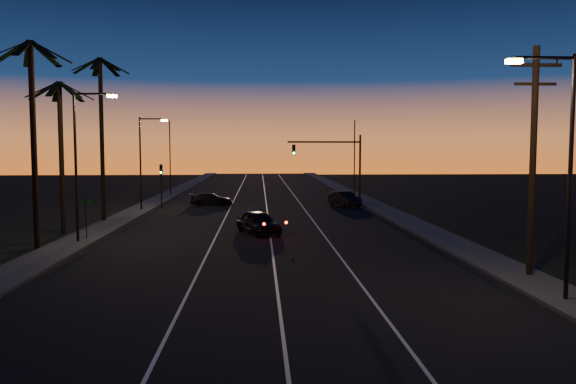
{
  "coord_description": "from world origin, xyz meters",
  "views": [
    {
      "loc": [
        -0.19,
        -13.63,
        5.63
      ],
      "look_at": [
        1.52,
        19.85,
        3.05
      ],
      "focal_mm": 35.0,
      "sensor_mm": 36.0,
      "label": 1
    }
  ],
  "objects": [
    {
      "name": "streetlight_left_near",
      "position": [
        -10.7,
        20.0,
        5.32
      ],
      "size": [
        2.55,
        0.26,
        9.0
      ],
      "color": "black",
      "rests_on": "ground"
    },
    {
      "name": "lead_car",
      "position": [
        -0.28,
        23.46,
        0.77
      ],
      "size": [
        3.56,
        5.24,
        1.52
      ],
      "color": "black",
      "rests_on": "road"
    },
    {
      "name": "far_pole_right",
      "position": [
        11.0,
        52.0,
        4.5
      ],
      "size": [
        0.14,
        0.14,
        9.0
      ],
      "primitive_type": "cylinder",
      "color": "black",
      "rests_on": "ground"
    },
    {
      "name": "utility_pole",
      "position": [
        11.6,
        10.0,
        5.32
      ],
      "size": [
        2.2,
        0.28,
        10.0
      ],
      "color": "black",
      "rests_on": "ground"
    },
    {
      "name": "palm_far",
      "position": [
        -12.2,
        30.0,
        7.61
      ],
      "size": [
        4.25,
        4.16,
        12.53
      ],
      "color": "black",
      "rests_on": "ground"
    },
    {
      "name": "palm_mid",
      "position": [
        -13.2,
        24.0,
        6.25
      ],
      "size": [
        4.25,
        4.16,
        10.03
      ],
      "color": "black",
      "rests_on": "ground"
    },
    {
      "name": "cross_car",
      "position": [
        -4.99,
        42.27,
        0.63
      ],
      "size": [
        4.35,
        2.01,
        1.23
      ],
      "color": "black",
      "rests_on": "road"
    },
    {
      "name": "far_pole_left",
      "position": [
        -11.0,
        55.0,
        4.5
      ],
      "size": [
        0.14,
        0.14,
        9.0
      ],
      "primitive_type": "cylinder",
      "color": "black",
      "rests_on": "ground"
    },
    {
      "name": "lane_stripe_right",
      "position": [
        4.0,
        30.0,
        0.02
      ],
      "size": [
        0.12,
        160.0,
        0.01
      ],
      "primitive_type": "cube",
      "color": "silver",
      "rests_on": "road"
    },
    {
      "name": "ground",
      "position": [
        0.0,
        0.0,
        0.0
      ],
      "size": [
        220.0,
        220.0,
        0.0
      ],
      "primitive_type": "plane",
      "color": "black",
      "rests_on": "ground"
    },
    {
      "name": "signal_mast",
      "position": [
        7.14,
        39.99,
        4.78
      ],
      "size": [
        7.1,
        0.41,
        7.0
      ],
      "color": "black",
      "rests_on": "ground"
    },
    {
      "name": "road",
      "position": [
        0.0,
        30.0,
        0.01
      ],
      "size": [
        20.0,
        170.0,
        0.01
      ],
      "primitive_type": "cube",
      "color": "black",
      "rests_on": "ground"
    },
    {
      "name": "sidewalk_left",
      "position": [
        -11.2,
        30.0,
        0.08
      ],
      "size": [
        2.4,
        170.0,
        0.16
      ],
      "primitive_type": "cube",
      "color": "#373735",
      "rests_on": "ground"
    },
    {
      "name": "right_car",
      "position": [
        8.13,
        40.83,
        0.74
      ],
      "size": [
        2.95,
        4.69,
        1.46
      ],
      "color": "black",
      "rests_on": "road"
    },
    {
      "name": "sidewalk_right",
      "position": [
        11.2,
        30.0,
        0.08
      ],
      "size": [
        2.4,
        170.0,
        0.16
      ],
      "primitive_type": "cube",
      "color": "#373735",
      "rests_on": "ground"
    },
    {
      "name": "street_sign",
      "position": [
        -10.8,
        21.0,
        1.66
      ],
      "size": [
        0.7,
        0.06,
        2.6
      ],
      "color": "black",
      "rests_on": "ground"
    },
    {
      "name": "streetlight_right_near",
      "position": [
        10.7,
        6.0,
        5.32
      ],
      "size": [
        2.55,
        0.26,
        9.0
      ],
      "color": "black",
      "rests_on": "ground"
    },
    {
      "name": "streetlight_left_far",
      "position": [
        -10.69,
        38.0,
        5.06
      ],
      "size": [
        2.55,
        0.26,
        8.5
      ],
      "color": "black",
      "rests_on": "ground"
    },
    {
      "name": "signal_post",
      "position": [
        -9.5,
        39.98,
        2.89
      ],
      "size": [
        0.28,
        0.37,
        4.2
      ],
      "color": "black",
      "rests_on": "ground"
    },
    {
      "name": "lane_stripe_left",
      "position": [
        -3.0,
        30.0,
        0.02
      ],
      "size": [
        0.12,
        160.0,
        0.01
      ],
      "primitive_type": "cube",
      "color": "silver",
      "rests_on": "road"
    },
    {
      "name": "palm_near",
      "position": [
        -12.6,
        18.0,
        7.07
      ],
      "size": [
        4.25,
        4.16,
        11.53
      ],
      "color": "black",
      "rests_on": "ground"
    },
    {
      "name": "lane_stripe_mid",
      "position": [
        0.5,
        30.0,
        0.02
      ],
      "size": [
        0.12,
        160.0,
        0.01
      ],
      "primitive_type": "cube",
      "color": "silver",
      "rests_on": "road"
    }
  ]
}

